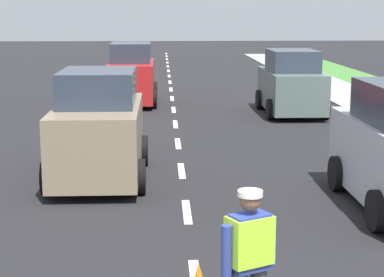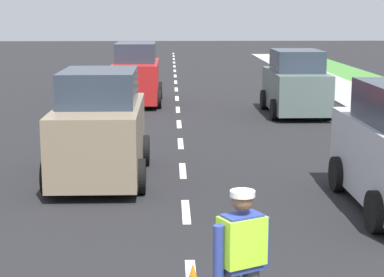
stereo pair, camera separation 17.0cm
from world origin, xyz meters
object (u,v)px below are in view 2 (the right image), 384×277
(road_worker, at_px, (243,259))
(car_oncoming_lead, at_px, (100,129))
(car_parked_far, at_px, (296,85))
(car_oncoming_second, at_px, (136,76))

(road_worker, xyz_separation_m, car_oncoming_lead, (-2.21, 7.07, 0.12))
(road_worker, height_order, car_parked_far, car_parked_far)
(car_oncoming_lead, height_order, car_parked_far, car_oncoming_lead)
(car_parked_far, bearing_deg, car_oncoming_second, 152.83)
(road_worker, relative_size, car_oncoming_second, 0.41)
(car_oncoming_lead, bearing_deg, car_oncoming_second, 89.03)
(car_parked_far, bearing_deg, car_oncoming_lead, -123.75)
(car_oncoming_second, relative_size, car_parked_far, 1.07)
(car_oncoming_second, bearing_deg, car_parked_far, -27.17)
(road_worker, distance_m, car_oncoming_lead, 7.41)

